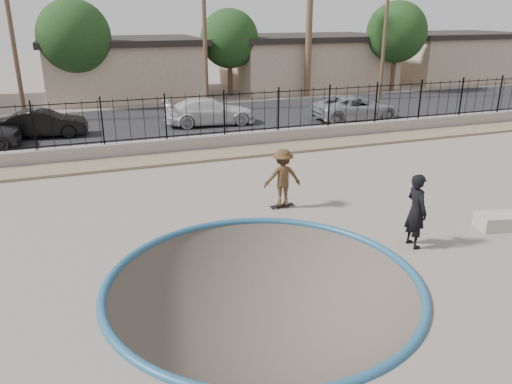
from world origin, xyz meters
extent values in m
cube|color=slate|center=(0.00, 12.00, -1.10)|extent=(120.00, 120.00, 2.20)
torus|color=#255679|center=(0.00, -1.00, 0.00)|extent=(7.04, 7.04, 0.20)
cube|color=#8E7F5D|center=(0.00, 9.20, 0.06)|extent=(42.00, 1.60, 0.11)
cube|color=gray|center=(0.00, 10.30, 0.30)|extent=(42.00, 0.45, 0.60)
cube|color=black|center=(0.00, 10.30, 0.72)|extent=(40.00, 0.04, 0.03)
cube|color=black|center=(0.00, 10.30, 2.30)|extent=(40.00, 0.04, 0.04)
cube|color=black|center=(0.00, 17.00, 0.02)|extent=(90.00, 8.00, 0.04)
cube|color=tan|center=(0.00, 26.50, 1.75)|extent=(10.00, 8.00, 3.50)
cube|color=black|center=(0.00, 26.50, 3.70)|extent=(10.60, 8.60, 0.40)
cube|color=tan|center=(14.00, 26.50, 1.75)|extent=(12.00, 8.00, 3.50)
cube|color=black|center=(14.00, 26.50, 3.70)|extent=(12.60, 8.60, 0.40)
cube|color=tan|center=(28.00, 26.50, 1.75)|extent=(11.00, 8.00, 3.50)
cube|color=black|center=(28.00, 26.50, 3.70)|extent=(11.60, 8.60, 0.40)
cylinder|color=brown|center=(12.00, 22.00, 5.00)|extent=(0.44, 0.44, 10.00)
cylinder|color=#473323|center=(-6.00, 19.00, 4.50)|extent=(0.24, 0.24, 9.00)
cylinder|color=#473323|center=(4.00, 19.00, 4.75)|extent=(0.24, 0.24, 9.50)
cylinder|color=#473323|center=(16.00, 19.00, 4.50)|extent=(0.24, 0.24, 9.00)
cylinder|color=#473323|center=(-3.00, 23.00, 1.50)|extent=(0.34, 0.34, 3.00)
sphere|color=#143311|center=(-3.00, 23.00, 4.20)|extent=(4.32, 4.32, 4.32)
cylinder|color=#473323|center=(7.00, 24.00, 1.38)|extent=(0.34, 0.34, 2.75)
sphere|color=#143311|center=(7.00, 24.00, 3.85)|extent=(3.96, 3.96, 3.96)
cylinder|color=#473323|center=(19.00, 22.00, 1.50)|extent=(0.34, 0.34, 3.00)
sphere|color=#143311|center=(19.00, 22.00, 4.20)|extent=(4.32, 4.32, 4.32)
imported|color=brown|center=(2.13, 3.00, 0.86)|extent=(1.20, 0.80, 1.72)
cube|color=black|center=(2.13, 3.00, 0.06)|extent=(0.76, 0.23, 0.02)
cylinder|color=silver|center=(1.88, 2.91, 0.02)|extent=(0.05, 0.03, 0.05)
cylinder|color=silver|center=(1.87, 3.06, 0.02)|extent=(0.05, 0.03, 0.05)
cylinder|color=silver|center=(2.38, 2.94, 0.02)|extent=(0.05, 0.03, 0.05)
cylinder|color=silver|center=(2.38, 3.09, 0.02)|extent=(0.05, 0.03, 0.05)
imported|color=black|center=(4.21, -0.56, 0.95)|extent=(0.47, 0.70, 1.90)
cube|color=#A09B8E|center=(7.32, -0.51, 0.20)|extent=(1.72, 1.04, 0.40)
imported|color=black|center=(-4.90, 15.00, 0.68)|extent=(3.98, 1.67, 1.28)
imported|color=silver|center=(3.11, 15.00, 0.72)|extent=(4.80, 2.20, 1.36)
imported|color=#9D9FA5|center=(10.83, 13.40, 0.70)|extent=(4.80, 2.24, 1.33)
camera|label=1|loc=(-3.43, -9.96, 5.60)|focal=35.00mm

